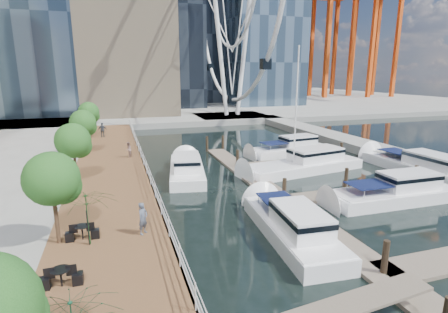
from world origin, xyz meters
name	(u,v)px	position (x,y,z in m)	size (l,w,h in m)	color
ground	(303,265)	(0.00, 0.00, 0.00)	(520.00, 520.00, 0.00)	black
boardwalk	(111,183)	(-9.00, 15.00, 0.50)	(6.00, 60.00, 1.00)	brown
seawall	(148,179)	(-6.00, 15.00, 0.50)	(0.25, 60.00, 1.00)	#595954
land_far	(140,101)	(0.00, 102.00, 0.50)	(200.00, 114.00, 1.00)	gray
breakwater	(366,148)	(20.00, 20.00, 0.50)	(4.00, 60.00, 1.00)	gray
pier	(232,118)	(14.00, 52.00, 0.50)	(14.00, 12.00, 1.00)	gray
railing	(146,168)	(-6.10, 15.00, 1.52)	(0.10, 60.00, 1.05)	white
floating_docks	(327,182)	(7.97, 9.98, 0.49)	(16.00, 34.00, 2.60)	#6D6051
port_cranes	(338,41)	(67.67, 95.67, 20.00)	(40.00, 52.00, 38.00)	#D84C14
street_trees	(73,141)	(-11.40, 14.00, 4.29)	(2.60, 42.60, 4.60)	#3F2B1C
cafe_tables	(66,308)	(-10.40, -2.00, 1.37)	(2.50, 13.70, 0.74)	black
yacht_foreground	(393,202)	(10.64, 5.63, 0.00)	(2.90, 10.83, 2.15)	white
pedestrian_near	(143,218)	(-7.32, 3.74, 1.85)	(0.62, 0.41, 1.71)	#485060
pedestrian_mid	(128,150)	(-7.25, 21.55, 1.76)	(0.74, 0.57, 1.51)	gray
pedestrian_far	(103,130)	(-9.91, 33.91, 1.95)	(1.12, 0.46, 1.90)	#31363D
moored_yachts	(314,177)	(8.44, 12.72, 0.00)	(25.20, 34.69, 11.50)	white
cafe_seating	(81,276)	(-9.87, -1.62, 2.25)	(3.78, 12.47, 2.68)	#0E341D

